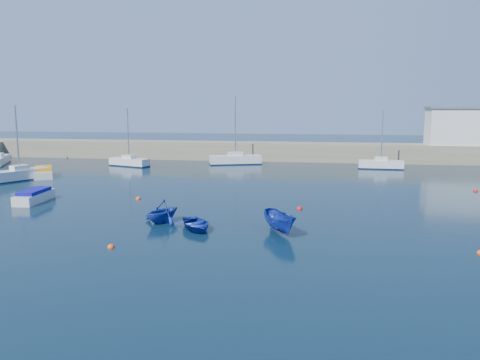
# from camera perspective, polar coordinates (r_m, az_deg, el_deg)

# --- Properties ---
(ground) EXTENTS (220.00, 220.00, 0.00)m
(ground) POSITION_cam_1_polar(r_m,az_deg,el_deg) (26.08, -12.10, -9.19)
(ground) COLOR black
(ground) RESTS_ON ground
(back_wall) EXTENTS (96.00, 4.50, 2.60)m
(back_wall) POSITION_cam_1_polar(r_m,az_deg,el_deg) (70.00, 1.32, 3.55)
(back_wall) COLOR gray
(back_wall) RESTS_ON ground
(harbor_office) EXTENTS (10.00, 4.00, 5.00)m
(harbor_office) POSITION_cam_1_polar(r_m,az_deg,el_deg) (72.27, 25.77, 5.85)
(harbor_office) COLOR silver
(harbor_office) RESTS_ON back_wall
(sailboat_3) EXTENTS (4.30, 6.13, 8.11)m
(sailboat_3) POSITION_cam_1_polar(r_m,az_deg,el_deg) (56.02, -25.24, 0.61)
(sailboat_3) COLOR silver
(sailboat_3) RESTS_ON ground
(sailboat_5) EXTENTS (5.97, 3.46, 7.68)m
(sailboat_5) POSITION_cam_1_polar(r_m,az_deg,el_deg) (64.41, -13.36, 2.18)
(sailboat_5) COLOR silver
(sailboat_5) RESTS_ON ground
(sailboat_6) EXTENTS (7.32, 4.13, 9.33)m
(sailboat_6) POSITION_cam_1_polar(r_m,az_deg,el_deg) (64.70, -0.57, 2.53)
(sailboat_6) COLOR silver
(sailboat_6) RESTS_ON ground
(sailboat_7) EXTENTS (5.59, 1.74, 7.47)m
(sailboat_7) POSITION_cam_1_polar(r_m,az_deg,el_deg) (62.64, 16.78, 1.87)
(sailboat_7) COLOR silver
(sailboat_7) RESTS_ON ground
(motorboat_1) EXTENTS (1.78, 4.44, 1.07)m
(motorboat_1) POSITION_cam_1_polar(r_m,az_deg,el_deg) (43.16, -23.80, -1.81)
(motorboat_1) COLOR silver
(motorboat_1) RESTS_ON ground
(motorboat_2) EXTENTS (4.37, 5.60, 1.11)m
(motorboat_2) POSITION_cam_1_polar(r_m,az_deg,el_deg) (57.94, -22.84, 0.89)
(motorboat_2) COLOR silver
(motorboat_2) RESTS_ON ground
(dinghy_center) EXTENTS (3.84, 4.20, 0.71)m
(dinghy_center) POSITION_cam_1_polar(r_m,az_deg,el_deg) (31.02, -5.42, -5.38)
(dinghy_center) COLOR #162D9A
(dinghy_center) RESTS_ON ground
(dinghy_left) EXTENTS (3.72, 3.91, 1.61)m
(dinghy_left) POSITION_cam_1_polar(r_m,az_deg,el_deg) (33.02, -9.48, -3.77)
(dinghy_left) COLOR #162D9A
(dinghy_left) RESTS_ON ground
(dinghy_right) EXTENTS (2.93, 3.86, 1.41)m
(dinghy_right) POSITION_cam_1_polar(r_m,az_deg,el_deg) (30.04, 4.89, -5.17)
(dinghy_right) COLOR #162D9A
(dinghy_right) RESTS_ON ground
(buoy_0) EXTENTS (0.41, 0.41, 0.41)m
(buoy_0) POSITION_cam_1_polar(r_m,az_deg,el_deg) (28.16, -15.46, -7.94)
(buoy_0) COLOR #FE4A0D
(buoy_0) RESTS_ON ground
(buoy_1) EXTENTS (0.48, 0.48, 0.48)m
(buoy_1) POSITION_cam_1_polar(r_m,az_deg,el_deg) (37.16, 7.27, -3.54)
(buoy_1) COLOR red
(buoy_1) RESTS_ON ground
(buoy_2) EXTENTS (0.39, 0.39, 0.39)m
(buoy_2) POSITION_cam_1_polar(r_m,az_deg,el_deg) (29.32, 27.25, -7.96)
(buoy_2) COLOR #FE4A0D
(buoy_2) RESTS_ON ground
(buoy_3) EXTENTS (0.46, 0.46, 0.46)m
(buoy_3) POSITION_cam_1_polar(r_m,az_deg,el_deg) (41.71, -12.30, -2.29)
(buoy_3) COLOR #FE4A0D
(buoy_3) RESTS_ON ground
(buoy_4) EXTENTS (0.45, 0.45, 0.45)m
(buoy_4) POSITION_cam_1_polar(r_m,az_deg,el_deg) (49.76, 26.78, -1.24)
(buoy_4) COLOR red
(buoy_4) RESTS_ON ground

